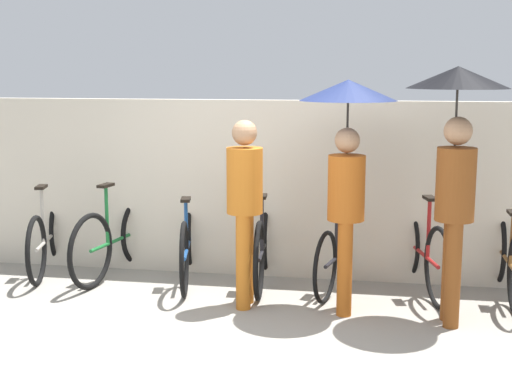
{
  "coord_description": "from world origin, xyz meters",
  "views": [
    {
      "loc": [
        1.14,
        -5.11,
        2.11
      ],
      "look_at": [
        0.0,
        1.24,
        1.0
      ],
      "focal_mm": 50.0,
      "sensor_mm": 36.0,
      "label": 1
    }
  ],
  "objects": [
    {
      "name": "ground_plane",
      "position": [
        0.0,
        0.0,
        0.0
      ],
      "size": [
        30.0,
        30.0,
        0.0
      ],
      "primitive_type": "plane",
      "color": "gray"
    },
    {
      "name": "back_wall",
      "position": [
        0.0,
        1.97,
        0.91
      ],
      "size": [
        12.61,
        0.12,
        1.81
      ],
      "color": "beige",
      "rests_on": "ground"
    },
    {
      "name": "pedestrian_center",
      "position": [
        0.83,
        1.03,
        1.52
      ],
      "size": [
        0.84,
        0.84,
        2.03
      ],
      "rotation": [
        0.0,
        0.0,
        0.06
      ],
      "color": "#B25619",
      "rests_on": "ground"
    },
    {
      "name": "pedestrian_leading",
      "position": [
        -0.05,
        0.96,
        0.98
      ],
      "size": [
        0.32,
        0.32,
        1.68
      ],
      "rotation": [
        0.0,
        0.0,
        0.02
      ],
      "color": "#C66B1E",
      "rests_on": "ground"
    },
    {
      "name": "parked_bicycle_4",
      "position": [
        0.77,
        1.71,
        0.36
      ],
      "size": [
        0.54,
        1.71,
        1.08
      ],
      "rotation": [
        0.0,
        0.0,
        1.35
      ],
      "color": "black",
      "rests_on": "ground"
    },
    {
      "name": "pedestrian_trailing",
      "position": [
        1.73,
        0.89,
        1.59
      ],
      "size": [
        0.84,
        0.84,
        2.14
      ],
      "rotation": [
        0.0,
        0.0,
        0.05
      ],
      "color": "brown",
      "rests_on": "ground"
    },
    {
      "name": "parked_bicycle_1",
      "position": [
        -1.54,
        1.67,
        0.39
      ],
      "size": [
        0.47,
        1.7,
        1.01
      ],
      "rotation": [
        0.0,
        0.0,
        1.4
      ],
      "color": "black",
      "rests_on": "ground"
    },
    {
      "name": "parked_bicycle_3",
      "position": [
        -0.0,
        1.65,
        0.39
      ],
      "size": [
        0.44,
        1.69,
        1.07
      ],
      "rotation": [
        0.0,
        0.0,
        1.65
      ],
      "color": "black",
      "rests_on": "ground"
    },
    {
      "name": "parked_bicycle_6",
      "position": [
        2.31,
        1.63,
        0.38
      ],
      "size": [
        0.44,
        1.71,
        1.09
      ],
      "rotation": [
        0.0,
        0.0,
        1.58
      ],
      "color": "black",
      "rests_on": "ground"
    },
    {
      "name": "parked_bicycle_5",
      "position": [
        1.54,
        1.69,
        0.39
      ],
      "size": [
        0.56,
        1.69,
        1.05
      ],
      "rotation": [
        0.0,
        0.0,
        1.81
      ],
      "color": "black",
      "rests_on": "ground"
    },
    {
      "name": "parked_bicycle_2",
      "position": [
        -0.77,
        1.63,
        0.38
      ],
      "size": [
        0.52,
        1.71,
        1.0
      ],
      "rotation": [
        0.0,
        0.0,
        1.78
      ],
      "color": "black",
      "rests_on": "ground"
    },
    {
      "name": "parked_bicycle_0",
      "position": [
        -2.31,
        1.69,
        0.37
      ],
      "size": [
        0.54,
        1.64,
        0.98
      ],
      "rotation": [
        0.0,
        0.0,
        1.8
      ],
      "color": "black",
      "rests_on": "ground"
    }
  ]
}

